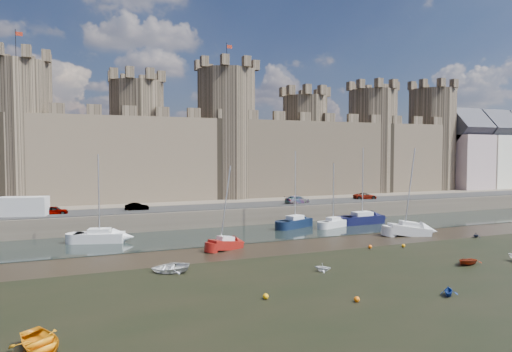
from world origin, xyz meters
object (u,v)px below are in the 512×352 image
Objects in this scene: car_0 at (55,210)px; sailboat_3 at (362,219)px; sailboat_2 at (333,222)px; van at (23,207)px; sailboat_0 at (100,236)px; dinghy_1 at (448,291)px; dinghy_0 at (41,345)px; sailboat_1 at (295,222)px; sailboat_5 at (409,229)px; sailboat_4 at (226,243)px; car_2 at (297,200)px; car_1 at (137,207)px; car_3 at (365,196)px.

sailboat_3 reaches higher than car_0.
sailboat_2 is (36.33, -10.00, -2.31)m from car_0.
sailboat_0 reaches higher than van.
dinghy_1 is at bearing -37.72° from van.
van reaches higher than dinghy_0.
car_0 is 0.30× the size of sailboat_1.
car_0 is 0.36× the size of sailboat_2.
sailboat_0 is (5.03, -8.90, -2.25)m from car_0.
van is at bearing 167.56° from sailboat_3.
sailboat_2 is at bearing -171.05° from sailboat_3.
sailboat_5 is (5.82, -8.89, 0.04)m from sailboat_2.
sailboat_3 reaches higher than dinghy_0.
sailboat_1 is 7.53× the size of dinghy_1.
van is 41.20m from sailboat_2.
sailboat_4 is 6.45× the size of dinghy_1.
sailboat_5 is at bearing -8.36° from van.
car_2 is 0.48× the size of sailboat_4.
sailboat_3 is (10.78, -0.80, 0.01)m from sailboat_1.
car_1 is 43.47m from dinghy_1.
sailboat_2 is at bearing -59.65° from dinghy_1.
dinghy_1 is at bearing -148.53° from car_1.
car_1 is 2.31× the size of dinghy_1.
sailboat_4 reaches higher than car_0.
car_1 is at bearing 75.83° from car_2.
dinghy_1 is (-7.68, -39.05, -2.76)m from car_2.
car_1 is 0.32× the size of sailboat_0.
car_3 is at bearing 28.44° from sailboat_0.
car_2 is at bearing 128.53° from sailboat_5.
sailboat_1 reaches higher than sailboat_4.
car_3 is 1.13× the size of dinghy_0.
car_2 is 1.22× the size of dinghy_0.
van is at bearing 105.76° from car_0.
dinghy_0 is at bearing -82.82° from sailboat_0.
dinghy_1 is at bearing -119.13° from sailboat_1.
sailboat_1 reaches higher than car_0.
car_2 is at bearing 22.68° from sailboat_4.
sailboat_0 is at bearing -7.17° from dinghy_1.
sailboat_4 is 27.07m from dinghy_0.
sailboat_3 is at bearing 109.10° from sailboat_5.
dinghy_0 is (-10.27, -38.76, -2.67)m from car_1.
car_2 is 0.48× the size of sailboat_2.
dinghy_0 is at bearing -146.45° from sailboat_3.
sailboat_1 is at bearing -49.88° from dinghy_1.
car_0 is 49.44m from car_3.
sailboat_5 reaches higher than dinghy_1.
van is 12.47m from sailboat_0.
sailboat_1 reaches higher than dinghy_0.
car_0 is 0.91× the size of dinghy_0.
sailboat_1 reaches higher than sailboat_0.
car_3 reaches higher than dinghy_1.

